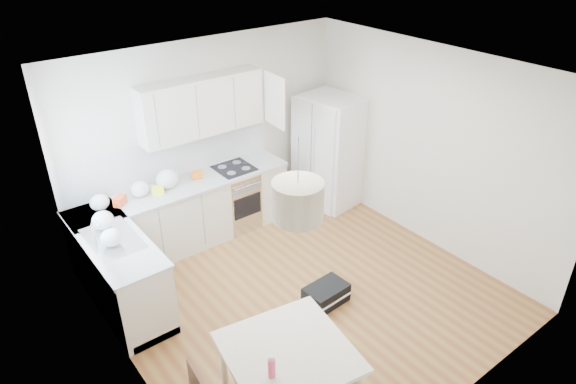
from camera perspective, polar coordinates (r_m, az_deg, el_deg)
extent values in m
plane|color=brown|center=(6.39, 1.73, -11.04)|extent=(4.20, 4.20, 0.00)
plane|color=white|center=(5.09, 2.18, 12.88)|extent=(4.20, 4.20, 0.00)
plane|color=beige|center=(7.19, -8.82, 6.08)|extent=(4.20, 0.00, 4.20)
plane|color=beige|center=(4.77, -18.13, -8.06)|extent=(0.00, 4.20, 4.20)
plane|color=beige|center=(7.01, 15.34, 4.74)|extent=(0.00, 4.20, 4.20)
cube|color=#BFE0F9|center=(5.54, -23.01, 1.30)|extent=(0.02, 1.00, 1.00)
cube|color=silver|center=(7.13, -11.24, -2.63)|extent=(3.00, 0.60, 0.88)
cube|color=silver|center=(6.31, -18.38, -8.34)|extent=(0.60, 1.80, 0.88)
cube|color=#BCBEC1|center=(6.90, -11.60, 0.62)|extent=(3.02, 0.64, 0.04)
cube|color=#BCBEC1|center=(6.05, -19.05, -4.86)|extent=(0.64, 1.82, 0.04)
cube|color=white|center=(7.00, -12.96, 3.76)|extent=(3.00, 0.01, 0.58)
cube|color=white|center=(5.83, -22.20, -3.24)|extent=(0.01, 1.80, 0.58)
cube|color=silver|center=(6.81, -9.58, 9.42)|extent=(1.70, 0.32, 0.75)
cube|color=beige|center=(4.58, 0.03, -17.35)|extent=(1.19, 1.19, 0.04)
cylinder|color=silver|center=(5.04, -7.09, -18.97)|extent=(0.05, 0.05, 0.78)
cylinder|color=silver|center=(5.29, 2.03, -15.76)|extent=(0.05, 0.05, 0.78)
cylinder|color=#E74060|center=(4.31, -1.83, -18.77)|extent=(0.08, 0.08, 0.22)
cube|color=black|center=(6.19, 4.24, -11.27)|extent=(0.52, 0.36, 0.23)
cylinder|color=#B8A88D|center=(3.87, 1.10, -0.99)|extent=(0.41, 0.41, 0.31)
ellipsoid|color=white|center=(6.55, -20.21, -1.08)|extent=(0.23, 0.20, 0.21)
ellipsoid|color=white|center=(6.70, -16.10, 0.32)|extent=(0.23, 0.19, 0.21)
ellipsoid|color=white|center=(6.80, -13.27, 1.43)|extent=(0.29, 0.25, 0.26)
ellipsoid|color=white|center=(6.15, -19.89, -2.98)|extent=(0.25, 0.21, 0.22)
ellipsoid|color=white|center=(5.83, -19.07, -4.83)|extent=(0.23, 0.19, 0.21)
cube|color=#D65B13|center=(7.01, -10.10, 1.89)|extent=(0.16, 0.12, 0.10)
cube|color=yellow|center=(6.72, -14.24, 0.19)|extent=(0.18, 0.15, 0.10)
cube|color=#C43B18|center=(6.61, -18.17, -0.89)|extent=(0.20, 0.19, 0.12)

